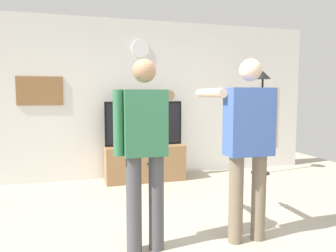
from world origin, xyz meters
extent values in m
plane|color=#B2A893|center=(0.00, 0.00, 0.00)|extent=(8.40, 8.40, 0.00)
cube|color=silver|center=(0.00, 2.95, 1.35)|extent=(6.40, 0.10, 2.70)
cube|color=#997047|center=(0.00, 2.60, 0.29)|extent=(1.31, 0.45, 0.59)
sphere|color=black|center=(0.00, 2.36, 0.32)|extent=(0.04, 0.04, 0.04)
cube|color=black|center=(0.00, 2.65, 0.96)|extent=(1.29, 0.06, 0.73)
cube|color=black|center=(0.00, 2.62, 0.96)|extent=(1.23, 0.01, 0.67)
cylinder|color=white|center=(0.00, 2.89, 2.21)|extent=(0.29, 0.03, 0.29)
cube|color=olive|center=(-1.63, 2.90, 1.49)|extent=(0.70, 0.04, 0.46)
cylinder|color=black|center=(2.12, 2.46, 0.01)|extent=(0.32, 0.32, 0.03)
cylinder|color=black|center=(2.12, 2.46, 0.87)|extent=(0.04, 0.04, 1.68)
cone|color=black|center=(2.12, 2.46, 1.78)|extent=(0.28, 0.28, 0.14)
cylinder|color=#4C4C51|center=(-0.62, 0.19, 0.45)|extent=(0.14, 0.14, 0.89)
cylinder|color=#4C4C51|center=(-0.41, 0.19, 0.45)|extent=(0.14, 0.14, 0.89)
cube|color=#33724C|center=(-0.51, 0.19, 1.19)|extent=(0.38, 0.22, 0.59)
sphere|color=tan|center=(-0.51, 0.19, 1.65)|extent=(0.21, 0.21, 0.21)
cylinder|color=#33724C|center=(-0.75, 0.19, 1.19)|extent=(0.09, 0.09, 0.58)
cylinder|color=tan|center=(-0.28, 0.48, 1.43)|extent=(0.09, 0.58, 0.09)
cube|color=white|center=(-0.28, 0.80, 1.43)|extent=(0.04, 0.12, 0.04)
cylinder|color=#7A6B56|center=(0.37, 0.11, 0.43)|extent=(0.14, 0.14, 0.86)
cylinder|color=#7A6B56|center=(0.62, 0.11, 0.43)|extent=(0.14, 0.14, 0.86)
cube|color=#3F60AD|center=(0.49, 0.11, 1.18)|extent=(0.45, 0.22, 0.65)
sphere|color=beige|center=(0.49, 0.11, 1.67)|extent=(0.21, 0.21, 0.21)
cylinder|color=beige|center=(0.22, 0.40, 1.45)|extent=(0.09, 0.58, 0.09)
cube|color=white|center=(0.22, 0.72, 1.45)|extent=(0.04, 0.12, 0.04)
cylinder|color=beige|center=(0.76, 0.11, 1.21)|extent=(0.09, 0.09, 0.58)
camera|label=1|loc=(-1.11, -2.64, 1.44)|focal=34.70mm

